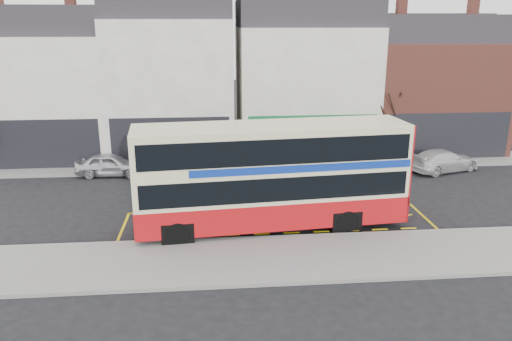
{
  "coord_description": "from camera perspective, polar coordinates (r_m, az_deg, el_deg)",
  "views": [
    {
      "loc": [
        -2.91,
        -19.68,
        8.9
      ],
      "look_at": [
        -0.96,
        2.0,
        2.36
      ],
      "focal_mm": 35.0,
      "sensor_mm": 36.0,
      "label": 1
    }
  ],
  "objects": [
    {
      "name": "double_decker_bus",
      "position": [
        21.71,
        1.87,
        -0.5
      ],
      "size": [
        11.97,
        3.77,
        4.7
      ],
      "rotation": [
        0.0,
        0.0,
        0.09
      ],
      "color": "beige",
      "rests_on": "ground"
    },
    {
      "name": "ground",
      "position": [
        21.79,
        3.0,
        -7.4
      ],
      "size": [
        120.0,
        120.0,
        0.0
      ],
      "primitive_type": "plane",
      "color": "black",
      "rests_on": "ground"
    },
    {
      "name": "road_markings",
      "position": [
        23.24,
        2.45,
        -5.79
      ],
      "size": [
        14.0,
        3.4,
        0.01
      ],
      "primitive_type": null,
      "color": "#DFBC0B",
      "rests_on": "ground"
    },
    {
      "name": "terrace_right",
      "position": [
        38.18,
        18.95,
        9.33
      ],
      "size": [
        9.0,
        8.01,
        10.3
      ],
      "color": "brown",
      "rests_on": "ground"
    },
    {
      "name": "terrace_green_shop",
      "position": [
        35.46,
        5.39,
        10.45
      ],
      "size": [
        9.0,
        8.01,
        11.3
      ],
      "color": "white",
      "rests_on": "ground"
    },
    {
      "name": "street_tree_right",
      "position": [
        33.54,
        14.66,
        7.82
      ],
      "size": [
        2.73,
        2.73,
        5.9
      ],
      "color": "black",
      "rests_on": "ground"
    },
    {
      "name": "terrace_left",
      "position": [
        34.95,
        -9.54,
        10.62
      ],
      "size": [
        8.0,
        8.01,
        11.8
      ],
      "color": "white",
      "rests_on": "ground"
    },
    {
      "name": "car_grey",
      "position": [
        30.06,
        -3.43,
        0.73
      ],
      "size": [
        4.02,
        2.02,
        1.26
      ],
      "primitive_type": "imported",
      "rotation": [
        0.0,
        0.0,
        1.39
      ],
      "color": "#44464C",
      "rests_on": "ground"
    },
    {
      "name": "terrace_far_left",
      "position": [
        36.48,
        -22.28,
        9.08
      ],
      "size": [
        8.0,
        8.01,
        10.8
      ],
      "color": "white",
      "rests_on": "ground"
    },
    {
      "name": "pavement",
      "position": [
        19.7,
        3.95,
        -9.92
      ],
      "size": [
        40.0,
        4.0,
        0.15
      ],
      "primitive_type": "cube",
      "color": "gray",
      "rests_on": "ground"
    },
    {
      "name": "far_pavement",
      "position": [
        32.05,
        0.26,
        0.74
      ],
      "size": [
        50.0,
        3.0,
        0.15
      ],
      "primitive_type": "cube",
      "color": "gray",
      "rests_on": "ground"
    },
    {
      "name": "car_white",
      "position": [
        32.75,
        20.61,
        1.08
      ],
      "size": [
        4.98,
        3.28,
        1.34
      ],
      "primitive_type": "imported",
      "rotation": [
        0.0,
        0.0,
        1.9
      ],
      "color": "silver",
      "rests_on": "ground"
    },
    {
      "name": "bus_stop_post",
      "position": [
        20.46,
        -8.64,
        -3.03
      ],
      "size": [
        0.79,
        0.13,
        3.18
      ],
      "rotation": [
        0.0,
        0.0,
        0.01
      ],
      "color": "black",
      "rests_on": "pavement"
    },
    {
      "name": "car_silver",
      "position": [
        30.99,
        -16.3,
        0.66
      ],
      "size": [
        4.1,
        1.83,
        1.37
      ],
      "primitive_type": "imported",
      "rotation": [
        0.0,
        0.0,
        1.52
      ],
      "color": "silver",
      "rests_on": "ground"
    },
    {
      "name": "kerb",
      "position": [
        21.42,
        3.14,
        -7.63
      ],
      "size": [
        40.0,
        0.15,
        0.15
      ],
      "primitive_type": "cube",
      "color": "gray",
      "rests_on": "ground"
    }
  ]
}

